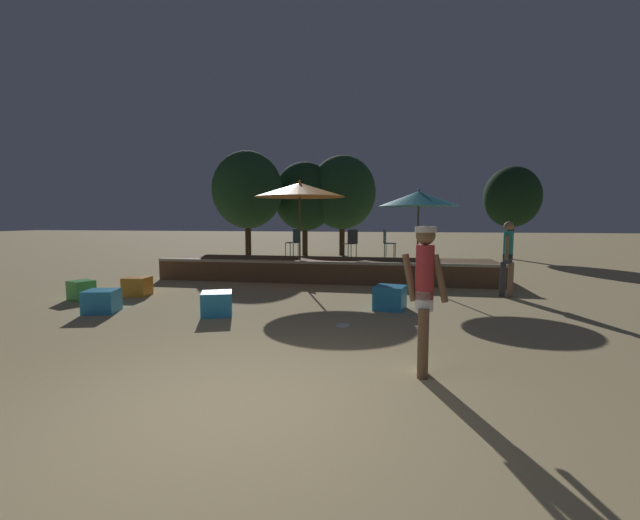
% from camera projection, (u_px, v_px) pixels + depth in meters
% --- Properties ---
extents(ground_plane, '(120.00, 120.00, 0.00)m').
position_uv_depth(ground_plane, '(227.00, 411.00, 4.21)').
color(ground_plane, tan).
extents(wooden_deck, '(10.33, 2.61, 0.67)m').
position_uv_depth(wooden_deck, '(329.00, 269.00, 13.66)').
color(wooden_deck, brown).
rests_on(wooden_deck, ground).
extents(patio_umbrella_0, '(2.69, 2.69, 3.03)m').
position_uv_depth(patio_umbrella_0, '(300.00, 190.00, 12.56)').
color(patio_umbrella_0, brown).
rests_on(patio_umbrella_0, ground).
extents(patio_umbrella_1, '(2.21, 2.21, 2.73)m').
position_uv_depth(patio_umbrella_1, '(419.00, 199.00, 11.70)').
color(patio_umbrella_1, brown).
rests_on(patio_umbrella_1, ground).
extents(cube_seat_0, '(0.61, 0.61, 0.45)m').
position_uv_depth(cube_seat_0, '(81.00, 290.00, 10.06)').
color(cube_seat_0, '#4CC651').
rests_on(cube_seat_0, ground).
extents(cube_seat_1, '(0.62, 0.62, 0.46)m').
position_uv_depth(cube_seat_1, '(137.00, 286.00, 10.59)').
color(cube_seat_1, orange).
rests_on(cube_seat_1, ground).
extents(cube_seat_2, '(0.76, 0.76, 0.46)m').
position_uv_depth(cube_seat_2, '(217.00, 304.00, 8.40)').
color(cube_seat_2, '#2D9EDB').
rests_on(cube_seat_2, ground).
extents(cube_seat_3, '(0.71, 0.71, 0.50)m').
position_uv_depth(cube_seat_3, '(390.00, 298.00, 8.96)').
color(cube_seat_3, '#2D9EDB').
rests_on(cube_seat_3, ground).
extents(cube_seat_4, '(0.73, 0.73, 0.46)m').
position_uv_depth(cube_seat_4, '(102.00, 301.00, 8.67)').
color(cube_seat_4, '#2D9EDB').
rests_on(cube_seat_4, ground).
extents(person_0, '(0.30, 0.54, 1.84)m').
position_uv_depth(person_0, '(508.00, 255.00, 10.32)').
color(person_0, '#3F3F47').
rests_on(person_0, ground).
extents(person_1, '(0.56, 0.31, 1.81)m').
position_uv_depth(person_1, '(424.00, 291.00, 5.08)').
color(person_1, brown).
rests_on(person_1, ground).
extents(bistro_chair_0, '(0.41, 0.40, 0.90)m').
position_uv_depth(bistro_chair_0, '(387.00, 240.00, 13.63)').
color(bistro_chair_0, '#1E4C47').
rests_on(bistro_chair_0, wooden_deck).
extents(bistro_chair_1, '(0.48, 0.48, 0.90)m').
position_uv_depth(bistro_chair_1, '(351.00, 241.00, 13.35)').
color(bistro_chair_1, '#2D3338').
rests_on(bistro_chair_1, wooden_deck).
extents(bistro_chair_2, '(0.48, 0.48, 0.90)m').
position_uv_depth(bistro_chair_2, '(294.00, 240.00, 14.04)').
color(bistro_chair_2, '#1E4C47').
rests_on(bistro_chair_2, wooden_deck).
extents(frisbee_disc, '(0.25, 0.25, 0.03)m').
position_uv_depth(frisbee_disc, '(343.00, 325.00, 7.55)').
color(frisbee_disc, white).
rests_on(frisbee_disc, ground).
extents(background_tree_0, '(3.45, 3.45, 5.16)m').
position_uv_depth(background_tree_0, '(342.00, 193.00, 22.09)').
color(background_tree_0, '#3D2B1C').
rests_on(background_tree_0, ground).
extents(background_tree_1, '(3.31, 3.31, 5.10)m').
position_uv_depth(background_tree_1, '(247.00, 190.00, 20.23)').
color(background_tree_1, '#3D2B1C').
rests_on(background_tree_1, ground).
extents(background_tree_2, '(3.22, 3.22, 4.83)m').
position_uv_depth(background_tree_2, '(305.00, 197.00, 22.14)').
color(background_tree_2, '#3D2B1C').
rests_on(background_tree_2, ground).
extents(background_tree_3, '(2.60, 2.60, 4.36)m').
position_uv_depth(background_tree_3, '(512.00, 197.00, 20.12)').
color(background_tree_3, '#3D2B1C').
rests_on(background_tree_3, ground).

